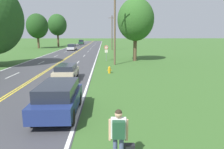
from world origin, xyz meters
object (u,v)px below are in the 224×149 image
object	(u,v)px
fire_hydrant	(109,70)
car_silver_van_mid_near	(72,47)
hitchhiker_person	(118,131)
traffic_sign	(106,49)
car_champagne_hatchback_approaching	(66,71)
tree_left_verge	(57,25)
tree_behind_sign	(37,26)
tree_far_back	(136,20)
car_dark_blue_suv_nearest	(58,98)
car_dark_green_suv_mid_far	(81,42)

from	to	relation	value
fire_hydrant	car_silver_van_mid_near	xyz separation A→B (m)	(-8.68, 30.73, 0.46)
hitchhiker_person	traffic_sign	xyz separation A→B (m)	(-0.13, 24.67, 0.66)
fire_hydrant	car_champagne_hatchback_approaching	bearing A→B (deg)	-144.48
tree_left_verge	car_silver_van_mid_near	world-z (taller)	tree_left_verge
tree_left_verge	car_silver_van_mid_near	bearing A→B (deg)	-65.83
car_silver_van_mid_near	traffic_sign	bearing A→B (deg)	-156.29
tree_behind_sign	car_champagne_hatchback_approaching	bearing A→B (deg)	-69.33
fire_hydrant	traffic_sign	distance (m)	10.07
tree_behind_sign	tree_far_back	bearing A→B (deg)	-50.46
tree_behind_sign	car_silver_van_mid_near	bearing A→B (deg)	-35.48
tree_far_back	car_silver_van_mid_near	distance (m)	25.02
car_dark_blue_suv_nearest	fire_hydrant	bearing A→B (deg)	165.37
fire_hydrant	hitchhiker_person	bearing A→B (deg)	-90.35
traffic_sign	car_champagne_hatchback_approaching	bearing A→B (deg)	-106.05
tree_far_back	car_champagne_hatchback_approaching	size ratio (longest dim) A/B	2.42
traffic_sign	car_silver_van_mid_near	bearing A→B (deg)	112.18
fire_hydrant	car_silver_van_mid_near	distance (m)	31.94
traffic_sign	car_dark_blue_suv_nearest	world-z (taller)	traffic_sign
hitchhiker_person	car_dark_blue_suv_nearest	size ratio (longest dim) A/B	0.42
fire_hydrant	tree_left_verge	world-z (taller)	tree_left_verge
fire_hydrant	car_champagne_hatchback_approaching	world-z (taller)	car_champagne_hatchback_approaching
tree_left_verge	car_silver_van_mid_near	xyz separation A→B (m)	(6.76, -15.06, -6.08)
tree_behind_sign	car_champagne_hatchback_approaching	size ratio (longest dim) A/B	2.56
car_champagne_hatchback_approaching	car_dark_blue_suv_nearest	bearing A→B (deg)	7.77
tree_left_verge	tree_behind_sign	xyz separation A→B (m)	(-3.97, -7.41, -0.68)
tree_left_verge	tree_far_back	world-z (taller)	tree_left_verge
car_champagne_hatchback_approaching	car_silver_van_mid_near	xyz separation A→B (m)	(-4.80, 33.51, 0.08)
hitchhiker_person	car_dark_blue_suv_nearest	xyz separation A→B (m)	(-2.70, 4.00, -0.20)
hitchhiker_person	car_champagne_hatchback_approaching	world-z (taller)	hitchhiker_person
fire_hydrant	car_dark_blue_suv_nearest	size ratio (longest dim) A/B	0.17
tree_left_verge	tree_behind_sign	world-z (taller)	tree_left_verge
traffic_sign	car_dark_green_suv_mid_far	bearing A→B (deg)	100.50
fire_hydrant	tree_far_back	xyz separation A→B (m)	(4.12, 9.87, 5.68)
car_dark_blue_suv_nearest	car_silver_van_mid_near	world-z (taller)	car_dark_blue_suv_nearest
hitchhiker_person	traffic_sign	bearing A→B (deg)	3.35
fire_hydrant	car_silver_van_mid_near	size ratio (longest dim) A/B	0.17
traffic_sign	tree_left_verge	bearing A→B (deg)	113.02
car_dark_blue_suv_nearest	car_champagne_hatchback_approaching	size ratio (longest dim) A/B	1.10
fire_hydrant	car_dark_green_suv_mid_far	bearing A→B (deg)	99.03
traffic_sign	tree_far_back	bearing A→B (deg)	-1.32
car_dark_green_suv_mid_far	car_champagne_hatchback_approaching	bearing A→B (deg)	-174.52
fire_hydrant	car_dark_green_suv_mid_far	distance (m)	62.48
tree_far_back	car_dark_green_suv_mid_far	world-z (taller)	tree_far_back
hitchhiker_person	tree_behind_sign	distance (m)	56.71
traffic_sign	tree_far_back	size ratio (longest dim) A/B	0.25
tree_behind_sign	car_silver_van_mid_near	size ratio (longest dim) A/B	2.25
tree_left_verge	fire_hydrant	bearing A→B (deg)	-71.37
tree_left_verge	traffic_sign	bearing A→B (deg)	-66.98
traffic_sign	hitchhiker_person	bearing A→B (deg)	-89.71
fire_hydrant	car_dark_green_suv_mid_far	world-z (taller)	car_dark_green_suv_mid_far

